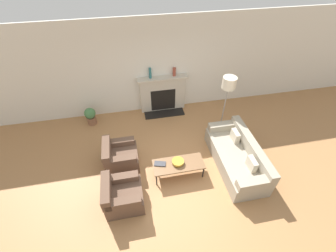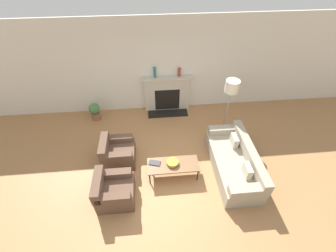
# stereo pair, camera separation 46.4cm
# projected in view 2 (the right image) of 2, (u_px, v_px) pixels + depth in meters

# --- Properties ---
(ground_plane) EXTENTS (18.00, 18.00, 0.00)m
(ground_plane) POSITION_uv_depth(u_px,v_px,m) (172.00, 181.00, 5.40)
(ground_plane) COLOR #A87547
(wall_back) EXTENTS (18.00, 0.06, 2.90)m
(wall_back) POSITION_uv_depth(u_px,v_px,m) (162.00, 67.00, 6.64)
(wall_back) COLOR silver
(wall_back) RESTS_ON ground_plane
(fireplace) EXTENTS (1.54, 0.59, 1.19)m
(fireplace) POSITION_uv_depth(u_px,v_px,m) (167.00, 94.00, 7.12)
(fireplace) COLOR beige
(fireplace) RESTS_ON ground_plane
(couch) EXTENTS (0.90, 2.05, 0.74)m
(couch) POSITION_uv_depth(u_px,v_px,m) (235.00, 162.00, 5.45)
(couch) COLOR #9E937F
(couch) RESTS_ON ground_plane
(armchair_near) EXTENTS (0.81, 0.77, 0.72)m
(armchair_near) POSITION_uv_depth(u_px,v_px,m) (113.00, 191.00, 4.87)
(armchair_near) COLOR brown
(armchair_near) RESTS_ON ground_plane
(armchair_far) EXTENTS (0.81, 0.77, 0.72)m
(armchair_far) POSITION_uv_depth(u_px,v_px,m) (117.00, 153.00, 5.68)
(armchair_far) COLOR brown
(armchair_far) RESTS_ON ground_plane
(coffee_table) EXTENTS (1.21, 0.49, 0.39)m
(coffee_table) POSITION_uv_depth(u_px,v_px,m) (173.00, 165.00, 5.30)
(coffee_table) COLOR brown
(coffee_table) RESTS_ON ground_plane
(bowl) EXTENTS (0.29, 0.29, 0.09)m
(bowl) POSITION_uv_depth(u_px,v_px,m) (173.00, 162.00, 5.26)
(bowl) COLOR #BC8E2D
(bowl) RESTS_ON coffee_table
(book) EXTENTS (0.30, 0.22, 0.02)m
(book) POSITION_uv_depth(u_px,v_px,m) (155.00, 163.00, 5.30)
(book) COLOR #38383D
(book) RESTS_ON coffee_table
(floor_lamp) EXTENTS (0.37, 0.37, 1.69)m
(floor_lamp) POSITION_uv_depth(u_px,v_px,m) (231.00, 91.00, 5.80)
(floor_lamp) COLOR gray
(floor_lamp) RESTS_ON ground_plane
(mantel_vase_left) EXTENTS (0.08, 0.08, 0.32)m
(mantel_vase_left) POSITION_uv_depth(u_px,v_px,m) (155.00, 72.00, 6.59)
(mantel_vase_left) COLOR #28666B
(mantel_vase_left) RESTS_ON fireplace
(mantel_vase_center_left) EXTENTS (0.10, 0.10, 0.26)m
(mantel_vase_center_left) POSITION_uv_depth(u_px,v_px,m) (179.00, 72.00, 6.66)
(mantel_vase_center_left) COLOR brown
(mantel_vase_center_left) RESTS_ON fireplace
(potted_plant) EXTENTS (0.33, 0.33, 0.55)m
(potted_plant) POSITION_uv_depth(u_px,v_px,m) (95.00, 111.00, 6.94)
(potted_plant) COLOR brown
(potted_plant) RESTS_ON ground_plane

